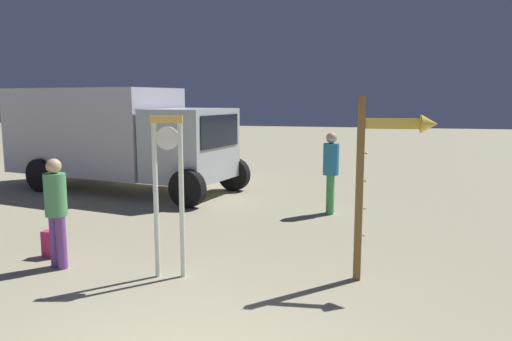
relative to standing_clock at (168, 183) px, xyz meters
The scene contains 6 objects.
standing_clock is the anchor object (origin of this frame).
arrow_sign 2.99m from the standing_clock, ahead, with size 1.05×0.27×2.57m.
person_near_clock 1.84m from the standing_clock, behind, with size 0.32×0.32×1.66m.
backpack 2.52m from the standing_clock, behind, with size 0.27×0.20×0.43m.
person_distant 4.81m from the standing_clock, 66.34° to the left, with size 0.35×0.35×1.80m.
box_truck_near 7.37m from the standing_clock, 124.85° to the left, with size 6.98×3.76×2.80m.
Camera 1 is at (1.58, -3.47, 2.54)m, focal length 34.18 mm.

